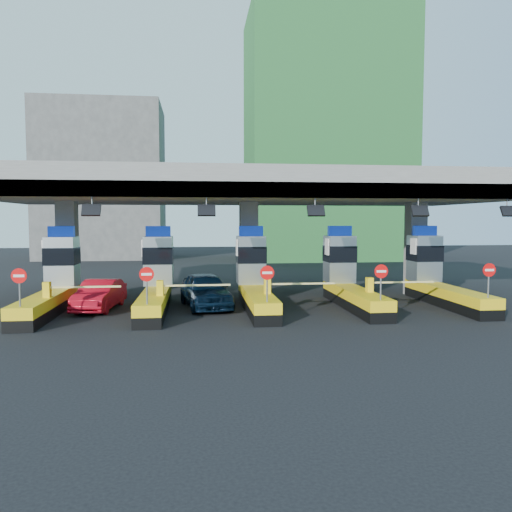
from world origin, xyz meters
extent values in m
plane|color=black|center=(0.00, 0.00, 0.00)|extent=(120.00, 120.00, 0.00)
cube|color=slate|center=(0.00, 3.00, 6.25)|extent=(28.00, 12.00, 1.50)
cube|color=#4C4C49|center=(0.00, -2.70, 5.85)|extent=(28.00, 0.60, 0.70)
cube|color=slate|center=(-10.00, 3.00, 2.75)|extent=(1.00, 1.00, 5.50)
cube|color=slate|center=(0.00, 3.00, 2.75)|extent=(1.00, 1.00, 5.50)
cube|color=slate|center=(10.00, 3.00, 2.75)|extent=(1.00, 1.00, 5.50)
cylinder|color=slate|center=(-7.50, -2.70, 5.25)|extent=(0.06, 0.06, 0.50)
cube|color=black|center=(-7.50, -2.90, 4.90)|extent=(0.80, 0.38, 0.54)
cylinder|color=slate|center=(-2.50, -2.70, 5.25)|extent=(0.06, 0.06, 0.50)
cube|color=black|center=(-2.50, -2.90, 4.90)|extent=(0.80, 0.38, 0.54)
cylinder|color=slate|center=(2.50, -2.70, 5.25)|extent=(0.06, 0.06, 0.50)
cube|color=black|center=(2.50, -2.90, 4.90)|extent=(0.80, 0.38, 0.54)
cylinder|color=slate|center=(7.50, -2.70, 5.25)|extent=(0.06, 0.06, 0.50)
cube|color=black|center=(7.50, -2.90, 4.90)|extent=(0.80, 0.38, 0.54)
cylinder|color=slate|center=(12.00, -2.70, 5.25)|extent=(0.06, 0.06, 0.50)
cube|color=black|center=(12.00, -2.90, 4.90)|extent=(0.80, 0.38, 0.54)
cube|color=black|center=(-10.00, -1.00, 0.25)|extent=(1.20, 8.00, 0.50)
cube|color=#E5B70C|center=(-10.00, -1.00, 0.75)|extent=(1.20, 8.00, 0.50)
cube|color=#9EA3A8|center=(-10.00, 1.80, 2.30)|extent=(1.50, 1.50, 2.60)
cube|color=black|center=(-10.00, 1.78, 2.60)|extent=(1.56, 1.56, 0.90)
cube|color=#0C2DBF|center=(-10.00, 1.80, 3.88)|extent=(1.30, 0.35, 0.55)
cube|color=white|center=(-10.80, 1.50, 3.00)|extent=(0.06, 0.70, 0.90)
cylinder|color=slate|center=(-10.00, -4.60, 1.65)|extent=(0.07, 0.07, 1.30)
cylinder|color=red|center=(-10.00, -4.63, 2.25)|extent=(0.60, 0.04, 0.60)
cube|color=white|center=(-10.00, -4.65, 2.25)|extent=(0.42, 0.02, 0.10)
cube|color=#E5B70C|center=(-9.65, -2.20, 1.35)|extent=(0.30, 0.35, 0.70)
cube|color=white|center=(-8.00, -2.20, 1.45)|extent=(3.20, 0.08, 0.08)
cube|color=black|center=(-5.00, -1.00, 0.25)|extent=(1.20, 8.00, 0.50)
cube|color=#E5B70C|center=(-5.00, -1.00, 0.75)|extent=(1.20, 8.00, 0.50)
cube|color=#9EA3A8|center=(-5.00, 1.80, 2.30)|extent=(1.50, 1.50, 2.60)
cube|color=black|center=(-5.00, 1.78, 2.60)|extent=(1.56, 1.56, 0.90)
cube|color=#0C2DBF|center=(-5.00, 1.80, 3.88)|extent=(1.30, 0.35, 0.55)
cube|color=white|center=(-5.80, 1.50, 3.00)|extent=(0.06, 0.70, 0.90)
cylinder|color=slate|center=(-5.00, -4.60, 1.65)|extent=(0.07, 0.07, 1.30)
cylinder|color=red|center=(-5.00, -4.63, 2.25)|extent=(0.60, 0.04, 0.60)
cube|color=white|center=(-5.00, -4.65, 2.25)|extent=(0.42, 0.02, 0.10)
cube|color=#E5B70C|center=(-4.65, -2.20, 1.35)|extent=(0.30, 0.35, 0.70)
cube|color=white|center=(-3.00, -2.20, 1.45)|extent=(3.20, 0.08, 0.08)
cube|color=black|center=(0.00, -1.00, 0.25)|extent=(1.20, 8.00, 0.50)
cube|color=#E5B70C|center=(0.00, -1.00, 0.75)|extent=(1.20, 8.00, 0.50)
cube|color=#9EA3A8|center=(0.00, 1.80, 2.30)|extent=(1.50, 1.50, 2.60)
cube|color=black|center=(0.00, 1.78, 2.60)|extent=(1.56, 1.56, 0.90)
cube|color=#0C2DBF|center=(0.00, 1.80, 3.88)|extent=(1.30, 0.35, 0.55)
cube|color=white|center=(-0.80, 1.50, 3.00)|extent=(0.06, 0.70, 0.90)
cylinder|color=slate|center=(0.00, -4.60, 1.65)|extent=(0.07, 0.07, 1.30)
cylinder|color=red|center=(0.00, -4.63, 2.25)|extent=(0.60, 0.04, 0.60)
cube|color=white|center=(0.00, -4.65, 2.25)|extent=(0.42, 0.02, 0.10)
cube|color=#E5B70C|center=(0.35, -2.20, 1.35)|extent=(0.30, 0.35, 0.70)
cube|color=white|center=(2.00, -2.20, 1.45)|extent=(3.20, 0.08, 0.08)
cube|color=black|center=(5.00, -1.00, 0.25)|extent=(1.20, 8.00, 0.50)
cube|color=#E5B70C|center=(5.00, -1.00, 0.75)|extent=(1.20, 8.00, 0.50)
cube|color=#9EA3A8|center=(5.00, 1.80, 2.30)|extent=(1.50, 1.50, 2.60)
cube|color=black|center=(5.00, 1.78, 2.60)|extent=(1.56, 1.56, 0.90)
cube|color=#0C2DBF|center=(5.00, 1.80, 3.88)|extent=(1.30, 0.35, 0.55)
cube|color=white|center=(4.20, 1.50, 3.00)|extent=(0.06, 0.70, 0.90)
cylinder|color=slate|center=(5.00, -4.60, 1.65)|extent=(0.07, 0.07, 1.30)
cylinder|color=red|center=(5.00, -4.63, 2.25)|extent=(0.60, 0.04, 0.60)
cube|color=white|center=(5.00, -4.65, 2.25)|extent=(0.42, 0.02, 0.10)
cube|color=#E5B70C|center=(5.35, -2.20, 1.35)|extent=(0.30, 0.35, 0.70)
cube|color=white|center=(7.00, -2.20, 1.45)|extent=(3.20, 0.08, 0.08)
cube|color=black|center=(10.00, -1.00, 0.25)|extent=(1.20, 8.00, 0.50)
cube|color=#E5B70C|center=(10.00, -1.00, 0.75)|extent=(1.20, 8.00, 0.50)
cube|color=#9EA3A8|center=(10.00, 1.80, 2.30)|extent=(1.50, 1.50, 2.60)
cube|color=black|center=(10.00, 1.78, 2.60)|extent=(1.56, 1.56, 0.90)
cube|color=#0C2DBF|center=(10.00, 1.80, 3.88)|extent=(1.30, 0.35, 0.55)
cube|color=white|center=(9.20, 1.50, 3.00)|extent=(0.06, 0.70, 0.90)
cylinder|color=slate|center=(10.00, -4.60, 1.65)|extent=(0.07, 0.07, 1.30)
cylinder|color=red|center=(10.00, -4.63, 2.25)|extent=(0.60, 0.04, 0.60)
cube|color=white|center=(10.00, -4.65, 2.25)|extent=(0.42, 0.02, 0.10)
cube|color=#E5B70C|center=(10.35, -2.20, 1.35)|extent=(0.30, 0.35, 0.70)
cube|color=white|center=(12.00, -2.20, 1.45)|extent=(3.20, 0.08, 0.08)
cube|color=#1E5926|center=(12.00, 32.00, 14.00)|extent=(18.00, 12.00, 28.00)
cube|color=#4C4C49|center=(-14.00, 36.00, 9.00)|extent=(14.00, 10.00, 18.00)
imported|color=black|center=(-2.52, 0.13, 0.89)|extent=(3.00, 5.51, 1.78)
imported|color=red|center=(-7.80, 0.08, 0.74)|extent=(2.10, 4.66, 1.48)
camera|label=1|loc=(-2.92, -25.36, 4.45)|focal=35.00mm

